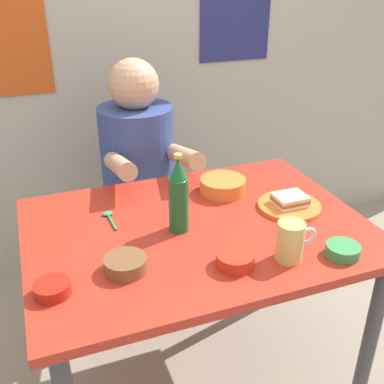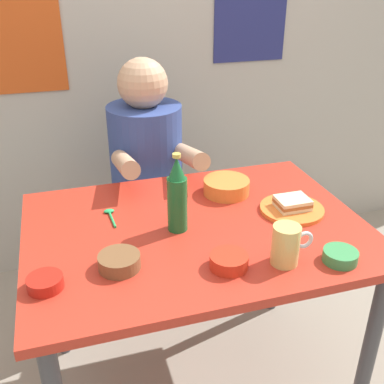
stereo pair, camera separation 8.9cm
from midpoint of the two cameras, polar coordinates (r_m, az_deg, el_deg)
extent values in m
plane|color=gray|center=(1.99, 1.85, -22.81)|extent=(6.00, 6.00, 0.00)
cube|color=#ADA89E|center=(2.31, -6.49, 21.35)|extent=(4.40, 0.08, 2.60)
cube|color=navy|center=(2.45, 8.47, 21.51)|extent=(0.38, 0.01, 0.50)
cube|color=#CC4C19|center=(2.24, -20.08, 18.34)|extent=(0.40, 0.01, 0.55)
cube|color=#B72D1E|center=(1.51, 2.25, -4.74)|extent=(1.10, 0.80, 0.03)
cylinder|color=#3F3F44|center=(1.72, 22.55, -18.24)|extent=(0.05, 0.05, 0.71)
cylinder|color=#3F3F44|center=(1.94, -15.46, -11.03)|extent=(0.05, 0.05, 0.71)
cylinder|color=#3F3F44|center=(2.15, 11.64, -6.52)|extent=(0.05, 0.05, 0.71)
cylinder|color=#4C4C51|center=(2.30, -3.99, -8.02)|extent=(0.08, 0.08, 0.41)
cylinder|color=maroon|center=(2.18, -4.18, -3.16)|extent=(0.34, 0.34, 0.04)
cylinder|color=#33478C|center=(2.05, -4.44, 3.63)|extent=(0.32, 0.32, 0.52)
sphere|color=tan|center=(1.94, -4.81, 13.30)|extent=(0.21, 0.21, 0.21)
cylinder|color=tan|center=(1.76, -6.90, 3.47)|extent=(0.07, 0.31, 0.14)
cylinder|color=tan|center=(1.81, 1.21, 4.44)|extent=(0.07, 0.31, 0.14)
cylinder|color=orange|center=(1.63, 13.82, -2.09)|extent=(0.22, 0.22, 0.01)
cube|color=beige|center=(1.63, 13.87, -1.69)|extent=(0.11, 0.09, 0.01)
cube|color=#9E592D|center=(1.62, 13.91, -1.32)|extent=(0.11, 0.09, 0.01)
cube|color=beige|center=(1.62, 13.96, -0.95)|extent=(0.11, 0.09, 0.01)
cylinder|color=#D1BC66|center=(1.33, 13.45, -6.46)|extent=(0.08, 0.08, 0.12)
torus|color=silver|center=(1.36, 15.62, -5.80)|extent=(0.06, 0.01, 0.06)
cylinder|color=#19602D|center=(1.44, -0.10, -1.51)|extent=(0.06, 0.06, 0.18)
cone|color=#19602D|center=(1.39, -0.10, 3.02)|extent=(0.05, 0.05, 0.07)
cylinder|color=#BFB74C|center=(1.37, -0.10, 4.59)|extent=(0.03, 0.03, 0.01)
cylinder|color=brown|center=(1.31, -7.08, -8.62)|extent=(0.12, 0.12, 0.04)
cylinder|color=brown|center=(1.30, -7.10, -8.29)|extent=(0.10, 0.10, 0.02)
cylinder|color=red|center=(1.31, 6.59, -8.58)|extent=(0.11, 0.11, 0.04)
cylinder|color=#A33521|center=(1.31, 6.61, -8.26)|extent=(0.09, 0.09, 0.02)
cylinder|color=orange|center=(1.70, 5.80, 0.66)|extent=(0.17, 0.17, 0.05)
cylinder|color=#B25B2D|center=(1.70, 5.82, 1.02)|extent=(0.14, 0.14, 0.02)
cylinder|color=#388C4C|center=(1.41, 19.71, -7.55)|extent=(0.10, 0.10, 0.03)
cylinder|color=#5B643A|center=(1.40, 19.76, -7.29)|extent=(0.08, 0.08, 0.02)
cylinder|color=#B21E14|center=(1.28, -15.87, -10.83)|extent=(0.10, 0.10, 0.03)
cylinder|color=maroon|center=(1.27, -15.91, -10.56)|extent=(0.08, 0.08, 0.02)
cylinder|color=#26A559|center=(1.55, -8.28, -3.38)|extent=(0.01, 0.11, 0.01)
ellipsoid|color=#26A559|center=(1.59, -8.71, -2.38)|extent=(0.04, 0.02, 0.01)
camera|label=1|loc=(0.04, -88.29, 0.87)|focal=42.91mm
camera|label=2|loc=(0.04, 91.71, -0.87)|focal=42.91mm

